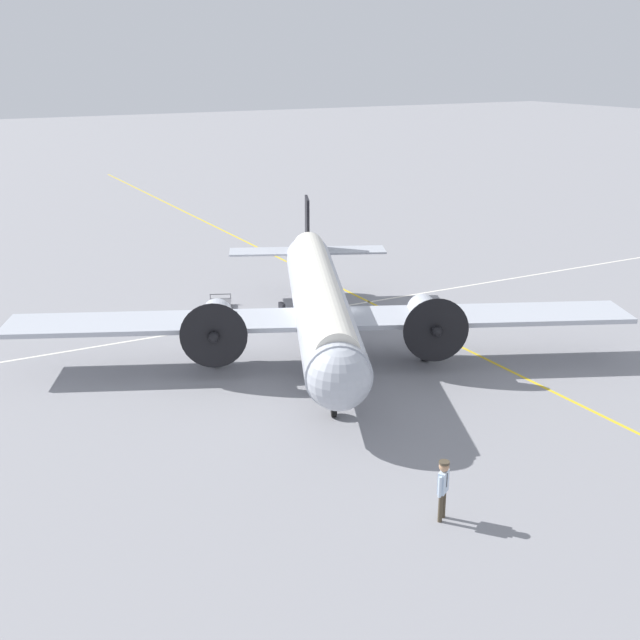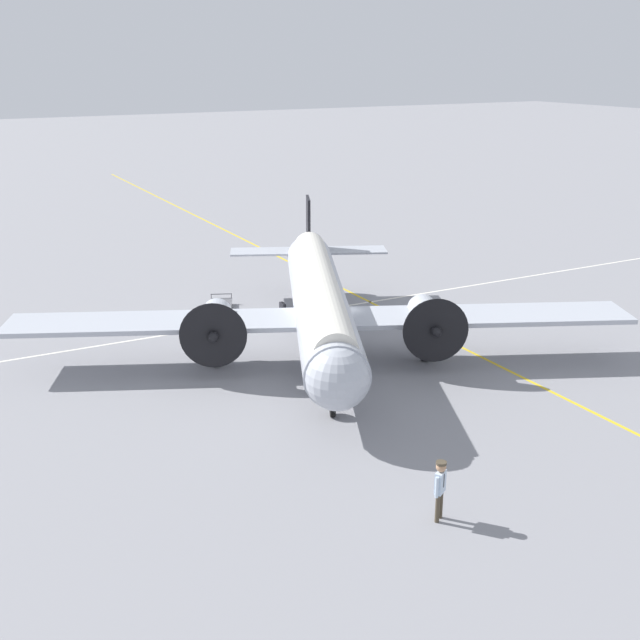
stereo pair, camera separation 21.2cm
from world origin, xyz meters
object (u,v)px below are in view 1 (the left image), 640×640
airliner_main (321,303)px  crew_foreground (443,483)px  passenger_boarding (304,292)px  baggage_cart (220,304)px  suitcase_near_door (282,307)px

airliner_main → crew_foreground: (-13.12, 3.22, -1.23)m
passenger_boarding → baggage_cart: (2.42, 3.66, -0.75)m
crew_foreground → baggage_cart: size_ratio=0.91×
crew_foreground → suitcase_near_door: (19.66, -4.50, -0.93)m
passenger_boarding → suitcase_near_door: (0.50, 1.04, -0.80)m
passenger_boarding → crew_foreground: bearing=24.7°
baggage_cart → airliner_main: bearing=32.2°
airliner_main → crew_foreground: airliner_main is taller
airliner_main → suitcase_near_door: (6.53, -1.28, -2.16)m
airliner_main → crew_foreground: size_ratio=13.58×
passenger_boarding → suitcase_near_door: size_ratio=3.35×
passenger_boarding → baggage_cart: 4.45m
crew_foreground → baggage_cart: (21.57, -1.88, -0.88)m
suitcase_near_door → airliner_main: bearing=168.9°
crew_foreground → baggage_cart: crew_foreground is taller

